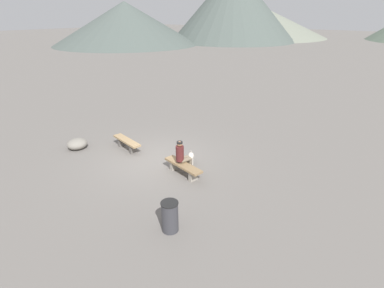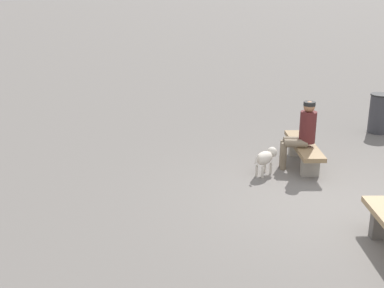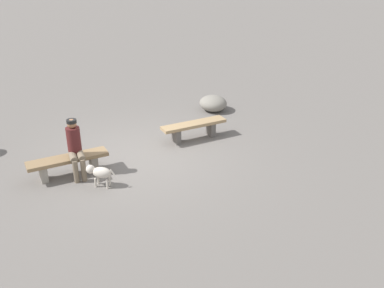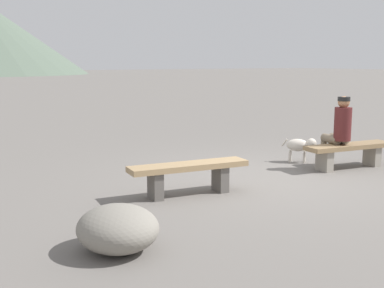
% 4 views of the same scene
% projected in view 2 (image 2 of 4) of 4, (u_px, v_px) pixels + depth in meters
% --- Properties ---
extents(ground, '(210.00, 210.00, 0.06)m').
position_uv_depth(ground, '(333.00, 204.00, 7.65)').
color(ground, slate).
extents(bench_right, '(1.75, 0.64, 0.43)m').
position_uv_depth(bench_right, '(304.00, 149.00, 9.11)').
color(bench_right, gray).
rests_on(bench_right, ground).
extents(seated_person, '(0.40, 0.62, 1.27)m').
position_uv_depth(seated_person, '(302.00, 131.00, 8.83)').
color(seated_person, '#511E1E').
rests_on(seated_person, ground).
extents(dog, '(0.47, 0.53, 0.46)m').
position_uv_depth(dog, '(266.00, 157.00, 8.66)').
color(dog, beige).
rests_on(dog, ground).
extents(trash_bin, '(0.48, 0.48, 0.89)m').
position_uv_depth(trash_bin, '(379.00, 113.00, 11.10)').
color(trash_bin, '#38383D').
rests_on(trash_bin, ground).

